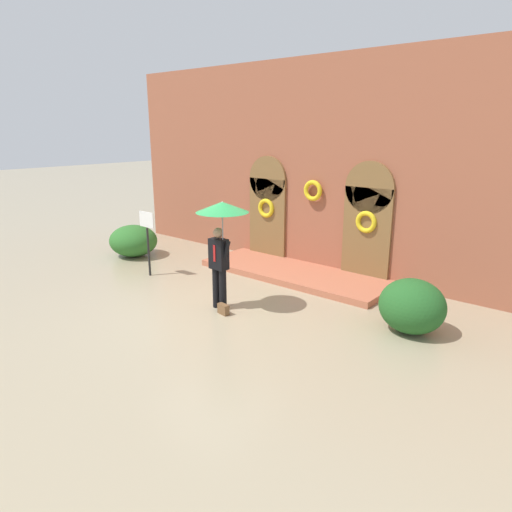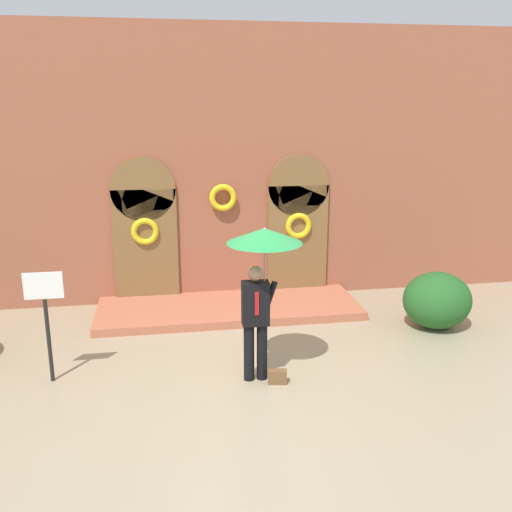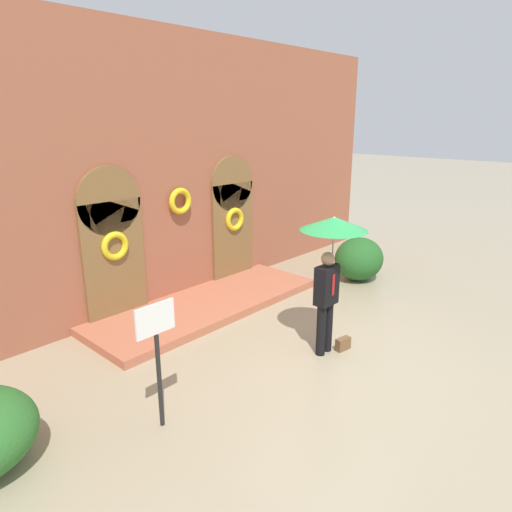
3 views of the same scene
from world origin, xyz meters
TOP-DOWN VIEW (x-y plane):
  - ground_plane at (0.00, 0.00)m, footprint 80.00×80.00m
  - building_facade at (-0.00, 4.15)m, footprint 14.00×2.30m
  - person_with_umbrella at (0.16, 0.16)m, footprint 1.10×1.10m
  - handbag at (0.36, -0.04)m, footprint 0.30×0.17m
  - sign_post at (-2.99, 0.62)m, footprint 0.56×0.06m
  - shrub_right at (3.74, 1.65)m, footprint 1.27×1.15m

SIDE VIEW (x-z plane):
  - ground_plane at x=0.00m, z-range 0.00..0.00m
  - handbag at x=0.36m, z-range 0.00..0.22m
  - shrub_right at x=3.74m, z-range 0.00..1.06m
  - sign_post at x=-2.99m, z-range 0.30..2.02m
  - person_with_umbrella at x=0.16m, z-range 0.73..3.09m
  - building_facade at x=0.00m, z-range -0.12..5.48m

